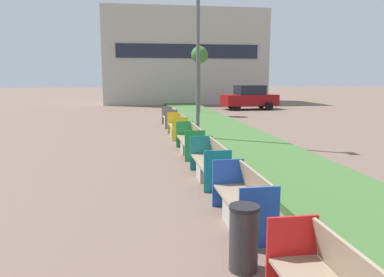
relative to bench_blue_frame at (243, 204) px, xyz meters
The scene contains 11 objects.
planter_grass_strip 6.04m from the bench_blue_frame, 67.97° to the left, with size 2.80×120.00×0.18m.
building_backdrop 31.08m from the bench_blue_frame, 84.30° to the left, with size 15.01×6.56×8.58m.
bench_blue_frame is the anchor object (origin of this frame).
bench_teal_frame 2.85m from the bench_blue_frame, 89.96° to the left, with size 0.65×2.06×0.94m.
bench_green_frame 6.07m from the bench_blue_frame, 89.95° to the left, with size 0.65×2.34×0.94m.
bench_yellow_frame 9.63m from the bench_blue_frame, 89.98° to the left, with size 0.65×2.12×0.94m.
bench_grey_frame 13.03m from the bench_blue_frame, 90.00° to the left, with size 0.65×1.98×0.94m.
litter_bin 1.57m from the bench_blue_frame, 106.33° to the right, with size 0.40×0.40×0.89m.
street_lamp_post 9.24m from the bench_blue_frame, 85.72° to the left, with size 0.24×0.44×8.29m.
sapling_tree_far 18.72m from the bench_blue_frame, 82.37° to the left, with size 1.08×1.08×4.44m.
parked_car_distant 23.13m from the bench_blue_frame, 72.24° to the left, with size 4.38×2.25×1.86m.
Camera 1 is at (-0.89, 0.45, 2.53)m, focal length 35.00 mm.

